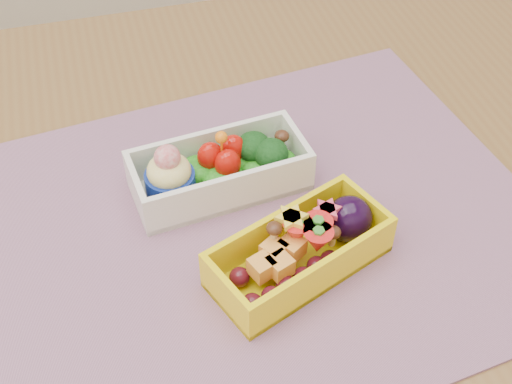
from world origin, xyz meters
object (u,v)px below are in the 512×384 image
object	(u,v)px
placemat	(249,227)
bento_yellow	(303,249)
bento_white	(219,170)
table	(266,289)

from	to	relation	value
placemat	bento_yellow	bearing A→B (deg)	-60.60
placemat	bento_white	world-z (taller)	bento_white
table	bento_yellow	bearing A→B (deg)	-75.87
bento_white	placemat	bearing A→B (deg)	-81.84
table	bento_white	world-z (taller)	bento_white
placemat	bento_white	bearing A→B (deg)	104.38
placemat	bento_yellow	xyz separation A→B (m)	(0.03, -0.06, 0.02)
bento_white	bento_yellow	xyz separation A→B (m)	(0.05, -0.11, -0.00)
placemat	table	bearing A→B (deg)	6.67
table	bento_white	bearing A→B (deg)	120.00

